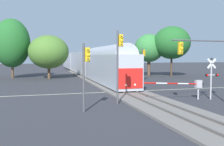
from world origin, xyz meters
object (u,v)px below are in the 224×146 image
Objects in this scene: traffic_signal_median at (119,55)px; oak_behind_train at (49,52)px; traffic_signal_near_right at (212,54)px; traffic_signal_far_side at (143,59)px; traffic_signal_near_left at (86,66)px; pine_left_background at (12,43)px; maple_right_background at (172,43)px; crossing_signal_mast at (211,74)px; crossing_gate_near at (192,84)px; oak_far_right at (149,48)px; commuter_train at (84,62)px.

oak_behind_train is at bearing 100.77° from traffic_signal_median.
traffic_signal_far_side is (1.32, 17.78, -0.69)m from traffic_signal_near_right.
pine_left_background is at bearing 104.74° from traffic_signal_near_left.
traffic_signal_near_left is 0.50× the size of maple_right_background.
crossing_signal_mast is at bearing -61.97° from oak_behind_train.
traffic_signal_near_right is at bearing -112.52° from maple_right_background.
pine_left_background is (-11.21, 28.49, 2.25)m from traffic_signal_median.
crossing_signal_mast is 12.25m from traffic_signal_near_left.
traffic_signal_near_right is 30.18m from oak_behind_train.
crossing_gate_near is 16.11m from traffic_signal_far_side.
traffic_signal_median is at bearing -118.94° from oak_far_right.
oak_far_right reaches higher than traffic_signal_near_left.
crossing_gate_near is at bearing -57.05° from pine_left_background.
oak_far_right is at bearing 73.90° from crossing_gate_near.
pine_left_background reaches higher than maple_right_background.
commuter_train reaches higher than traffic_signal_far_side.
oak_far_right is at bearing 61.06° from traffic_signal_median.
traffic_signal_near_left is at bearing -86.44° from oak_behind_train.
traffic_signal_near_right reaches higher than traffic_signal_near_left.
oak_behind_train is at bearing 115.21° from crossing_gate_near.
oak_behind_train reaches higher than crossing_signal_mast.
commuter_train is 10.65× the size of crossing_gate_near.
oak_far_right is (5.77, 10.62, 2.05)m from traffic_signal_far_side.
oak_far_right reaches higher than traffic_signal_median.
oak_far_right is at bearing 75.99° from traffic_signal_near_right.
oak_far_right reaches higher than oak_behind_train.
crossing_signal_mast is at bearing -54.94° from pine_left_background.
maple_right_background is at bearing -4.43° from oak_behind_train.
oak_behind_train reaches higher than traffic_signal_far_side.
traffic_signal_far_side is 23.87m from pine_left_background.
oak_far_right is (5.86, 26.87, 3.21)m from crossing_signal_mast.
traffic_signal_near_right is 0.69× the size of oak_far_right.
commuter_train is 7.57× the size of oak_far_right.
oak_behind_train is at bearing 118.03° from crossing_signal_mast.
commuter_train is 16.28× the size of crossing_signal_mast.
crossing_signal_mast is 0.47× the size of oak_far_right.
pine_left_background is at bearing 176.06° from oak_far_right.
crossing_gate_near is at bearing 167.80° from crossing_signal_mast.
traffic_signal_far_side is at bearing -34.83° from oak_behind_train.
traffic_signal_near_right is 35.67m from pine_left_background.
oak_behind_train reaches higher than traffic_signal_near_left.
commuter_train is 11.01× the size of traffic_signal_near_right.
traffic_signal_median is (-8.90, 0.17, 1.69)m from crossing_signal_mast.
commuter_train is 15.71m from pine_left_background.
traffic_signal_median is 0.80× the size of oak_behind_train.
maple_right_background reaches higher than crossing_gate_near.
traffic_signal_near_left is 0.93× the size of traffic_signal_far_side.
oak_behind_train is at bearing -177.20° from oak_far_right.
oak_behind_train is (-1.73, 27.84, 1.43)m from traffic_signal_near_left.
traffic_signal_far_side is at bearing -31.57° from pine_left_background.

